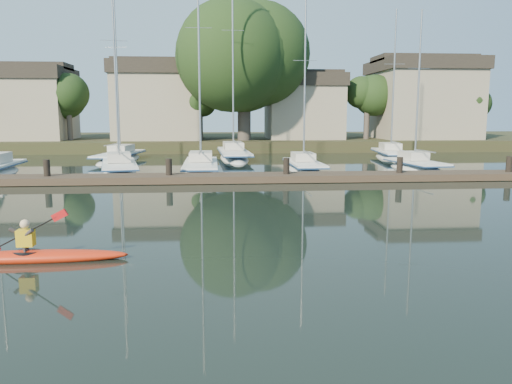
{
  "coord_description": "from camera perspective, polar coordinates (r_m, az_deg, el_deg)",
  "views": [
    {
      "loc": [
        -0.59,
        -11.36,
        3.46
      ],
      "look_at": [
        0.54,
        2.91,
        1.2
      ],
      "focal_mm": 35.0,
      "sensor_mm": 36.0,
      "label": 1
    }
  ],
  "objects": [
    {
      "name": "ground",
      "position": [
        11.89,
        -1.52,
        -7.95
      ],
      "size": [
        160.0,
        160.0,
        0.0
      ],
      "primitive_type": "plane",
      "color": "black",
      "rests_on": "ground"
    },
    {
      "name": "kayak",
      "position": [
        13.0,
        -24.2,
        -6.49
      ],
      "size": [
        4.42,
        0.88,
        1.41
      ],
      "rotation": [
        0.0,
        0.0,
        0.02
      ],
      "color": "red",
      "rests_on": "ground"
    },
    {
      "name": "dock",
      "position": [
        25.58,
        -3.19,
        1.64
      ],
      "size": [
        34.0,
        2.0,
        1.8
      ],
      "color": "#443627",
      "rests_on": "ground"
    },
    {
      "name": "sailboat_1",
      "position": [
        30.78,
        -15.3,
        1.86
      ],
      "size": [
        3.58,
        8.28,
        13.16
      ],
      "rotation": [
        0.0,
        0.0,
        0.2
      ],
      "color": "white",
      "rests_on": "ground"
    },
    {
      "name": "sailboat_2",
      "position": [
        30.17,
        -6.3,
        1.99
      ],
      "size": [
        2.11,
        8.71,
        14.4
      ],
      "rotation": [
        0.0,
        0.0,
        0.01
      ],
      "color": "white",
      "rests_on": "ground"
    },
    {
      "name": "sailboat_3",
      "position": [
        30.83,
        5.51,
        2.17
      ],
      "size": [
        1.92,
        7.12,
        11.46
      ],
      "rotation": [
        0.0,
        0.0,
        0.01
      ],
      "color": "white",
      "rests_on": "ground"
    },
    {
      "name": "sailboat_4",
      "position": [
        32.71,
        17.77,
        2.16
      ],
      "size": [
        2.62,
        6.53,
        10.8
      ],
      "rotation": [
        0.0,
        0.0,
        0.12
      ],
      "color": "white",
      "rests_on": "ground"
    },
    {
      "name": "sailboat_5",
      "position": [
        38.56,
        -15.31,
        3.24
      ],
      "size": [
        3.27,
        8.72,
        14.1
      ],
      "rotation": [
        0.0,
        0.0,
        -0.15
      ],
      "color": "white",
      "rests_on": "ground"
    },
    {
      "name": "sailboat_6",
      "position": [
        38.84,
        -2.55,
        3.57
      ],
      "size": [
        2.64,
        10.48,
        16.52
      ],
      "rotation": [
        0.0,
        0.0,
        0.04
      ],
      "color": "white",
      "rests_on": "ground"
    },
    {
      "name": "sailboat_7",
      "position": [
        40.6,
        15.17,
        3.5
      ],
      "size": [
        2.9,
        7.94,
        12.52
      ],
      "rotation": [
        0.0,
        0.0,
        -0.11
      ],
      "color": "white",
      "rests_on": "ground"
    },
    {
      "name": "shore",
      "position": [
        51.7,
        -2.13,
        8.71
      ],
      "size": [
        90.0,
        25.25,
        12.75
      ],
      "color": "#2C341A",
      "rests_on": "ground"
    }
  ]
}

